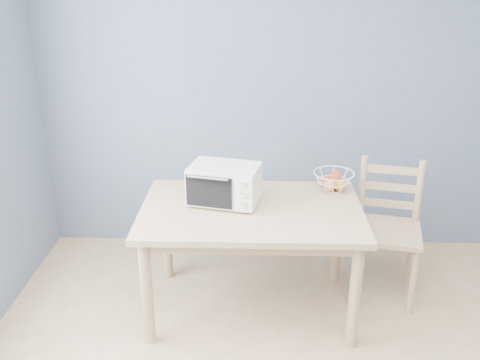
{
  "coord_description": "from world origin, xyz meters",
  "views": [
    {
      "loc": [
        -0.33,
        -1.76,
        2.19
      ],
      "look_at": [
        -0.42,
        1.32,
        0.93
      ],
      "focal_mm": 40.0,
      "sensor_mm": 36.0,
      "label": 1
    }
  ],
  "objects_px": {
    "dining_table": "(251,222)",
    "toaster_oven": "(222,183)",
    "fruit_basket": "(333,181)",
    "dining_chair": "(387,231)"
  },
  "relations": [
    {
      "from": "fruit_basket",
      "to": "toaster_oven",
      "type": "bearing_deg",
      "value": -163.07
    },
    {
      "from": "dining_table",
      "to": "dining_chair",
      "type": "height_order",
      "value": "dining_chair"
    },
    {
      "from": "dining_table",
      "to": "toaster_oven",
      "type": "relative_size",
      "value": 2.88
    },
    {
      "from": "toaster_oven",
      "to": "dining_chair",
      "type": "relative_size",
      "value": 0.51
    },
    {
      "from": "dining_table",
      "to": "fruit_basket",
      "type": "relative_size",
      "value": 4.52
    },
    {
      "from": "dining_table",
      "to": "toaster_oven",
      "type": "xyz_separation_m",
      "value": [
        -0.19,
        0.07,
        0.24
      ]
    },
    {
      "from": "fruit_basket",
      "to": "dining_chair",
      "type": "bearing_deg",
      "value": -8.67
    },
    {
      "from": "dining_table",
      "to": "fruit_basket",
      "type": "bearing_deg",
      "value": 28.69
    },
    {
      "from": "toaster_oven",
      "to": "fruit_basket",
      "type": "bearing_deg",
      "value": 29.7
    },
    {
      "from": "dining_table",
      "to": "toaster_oven",
      "type": "height_order",
      "value": "toaster_oven"
    }
  ]
}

